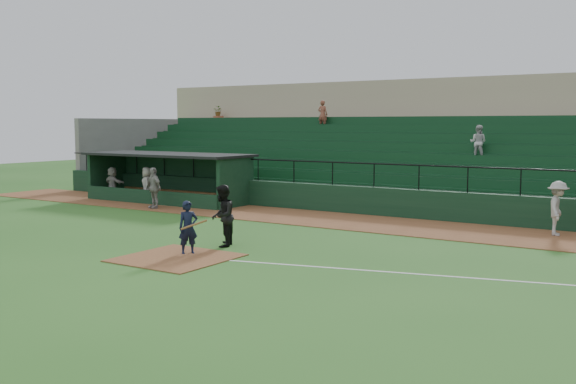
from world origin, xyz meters
The scene contains 12 objects.
ground centered at (0.00, 0.00, 0.00)m, with size 90.00×90.00×0.00m, color #295D1E.
warning_track centered at (0.00, 8.00, 0.01)m, with size 40.00×4.00×0.03m, color brown.
home_plate_dirt centered at (0.00, -1.00, 0.01)m, with size 3.00×3.00×0.03m, color brown.
foul_line centered at (8.00, 1.20, 0.01)m, with size 18.00×0.09×0.01m, color white.
stadium_structure centered at (0.00, 16.46, 2.30)m, with size 38.00×13.08×6.40m.
dugout centered at (-9.75, 9.56, 1.33)m, with size 8.90×3.20×2.42m.
batter_at_plate centered at (-0.10, -0.36, 0.80)m, with size 1.12×0.72×1.60m.
umpire centered at (-0.01, 1.16, 0.98)m, with size 0.95×0.74×1.96m, color black.
runner centered at (8.56, 8.88, 0.97)m, with size 1.22×0.70×1.89m, color #ADA7A2.
dugout_player_a centered at (-8.37, 6.70, 0.97)m, with size 1.10×0.46×1.87m, color #9C9692.
dugout_player_b centered at (-10.31, 8.23, 0.89)m, with size 0.84×0.55×1.73m, color #ABA6A0.
dugout_player_c centered at (-12.69, 8.19, 0.86)m, with size 1.54×0.49×1.66m, color gray.
Camera 1 is at (12.66, -14.82, 3.87)m, focal length 40.51 mm.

